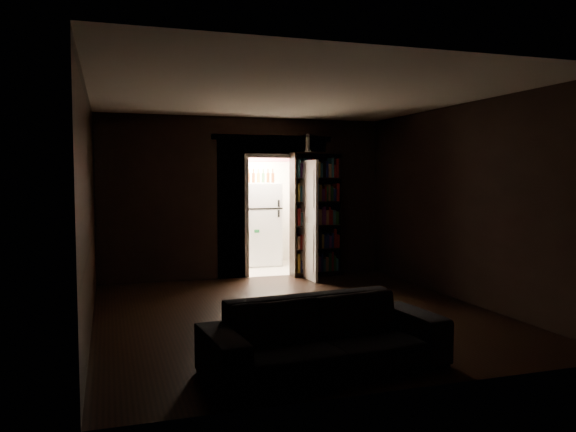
% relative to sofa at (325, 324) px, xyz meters
% --- Properties ---
extents(ground, '(5.50, 5.50, 0.00)m').
position_rel_sofa_xyz_m(ground, '(0.42, 2.10, -0.43)').
color(ground, black).
rests_on(ground, ground).
extents(room_walls, '(5.02, 5.61, 2.84)m').
position_rel_sofa_xyz_m(room_walls, '(0.41, 3.17, 1.25)').
color(room_walls, black).
rests_on(room_walls, ground).
extents(kitchen_alcove, '(2.20, 1.80, 2.60)m').
position_rel_sofa_xyz_m(kitchen_alcove, '(0.92, 5.97, 0.78)').
color(kitchen_alcove, beige).
rests_on(kitchen_alcove, ground).
extents(sofa, '(2.31, 1.19, 0.86)m').
position_rel_sofa_xyz_m(sofa, '(0.00, 0.00, 0.00)').
color(sofa, black).
rests_on(sofa, ground).
extents(bookshelf, '(0.95, 0.65, 2.20)m').
position_rel_sofa_xyz_m(bookshelf, '(1.68, 4.69, 0.67)').
color(bookshelf, black).
rests_on(bookshelf, ground).
extents(refrigerator, '(0.88, 0.84, 1.65)m').
position_rel_sofa_xyz_m(refrigerator, '(1.02, 6.13, 0.40)').
color(refrigerator, white).
rests_on(refrigerator, ground).
extents(door, '(0.08, 0.85, 2.05)m').
position_rel_sofa_xyz_m(door, '(1.41, 4.41, 0.60)').
color(door, silver).
rests_on(door, ground).
extents(figurine, '(0.12, 0.12, 0.33)m').
position_rel_sofa_xyz_m(figurine, '(1.53, 4.73, 1.94)').
color(figurine, white).
rests_on(figurine, bookshelf).
extents(bottles, '(0.67, 0.31, 0.28)m').
position_rel_sofa_xyz_m(bottles, '(1.04, 6.13, 1.36)').
color(bottles, black).
rests_on(bottles, refrigerator).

